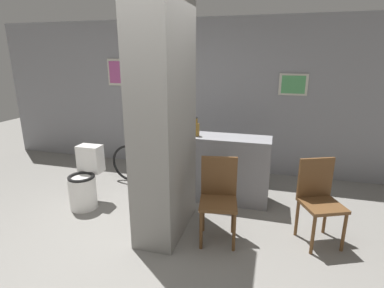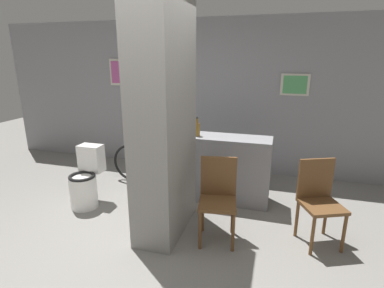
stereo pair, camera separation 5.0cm
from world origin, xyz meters
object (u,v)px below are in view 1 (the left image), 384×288
(chair_by_doorway, at_px, (319,197))
(bicycle, at_px, (157,165))
(bottle_tall, at_px, (196,129))
(chair_near_pillar, at_px, (218,195))
(toilet, at_px, (85,182))

(chair_by_doorway, height_order, bicycle, chair_by_doorway)
(chair_by_doorway, bearing_deg, bottle_tall, 133.62)
(chair_near_pillar, bearing_deg, chair_by_doorway, 3.22)
(chair_by_doorway, distance_m, bottle_tall, 1.75)
(bicycle, bearing_deg, chair_near_pillar, -44.52)
(toilet, height_order, bottle_tall, bottle_tall)
(toilet, xyz_separation_m, chair_near_pillar, (1.88, -0.25, 0.17))
(chair_near_pillar, relative_size, bicycle, 0.59)
(chair_by_doorway, relative_size, bottle_tall, 3.40)
(toilet, xyz_separation_m, bicycle, (0.67, 0.93, -0.02))
(toilet, xyz_separation_m, chair_by_doorway, (2.93, -0.01, 0.17))
(bicycle, bearing_deg, toilet, -125.79)
(chair_near_pillar, bearing_deg, bicycle, 125.71)
(toilet, distance_m, bottle_tall, 1.67)
(toilet, bearing_deg, bicycle, 54.21)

